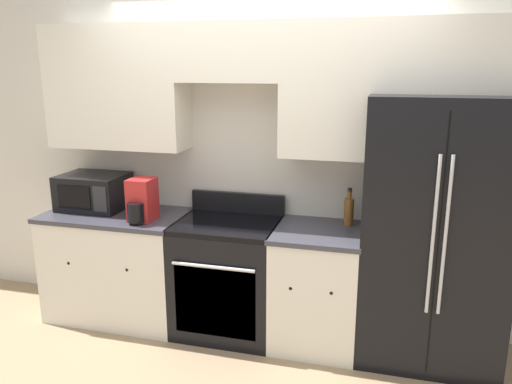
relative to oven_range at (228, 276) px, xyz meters
name	(u,v)px	position (x,y,z in m)	size (l,w,h in m)	color
ground_plane	(245,354)	(0.23, -0.31, -0.45)	(12.00, 12.00, 0.00)	#937A5B
wall_back	(267,130)	(0.24, 0.27, 1.10)	(8.00, 0.39, 2.60)	beige
lower_cabinets_left	(119,265)	(-0.93, 0.00, 0.00)	(1.13, 0.64, 0.88)	silver
lower_cabinets_right	(317,287)	(0.69, 0.00, 0.00)	(0.64, 0.64, 0.88)	silver
oven_range	(228,276)	(0.00, 0.00, 0.00)	(0.76, 0.65, 1.04)	black
refrigerator	(433,230)	(1.47, 0.08, 0.48)	(0.94, 0.81, 1.84)	black
microwave	(94,192)	(-1.17, 0.08, 0.58)	(0.52, 0.41, 0.29)	black
bottle	(349,211)	(0.88, 0.17, 0.55)	(0.07, 0.07, 0.28)	brown
electric_kettle	(141,201)	(-0.64, -0.12, 0.58)	(0.18, 0.27, 0.32)	#B22323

